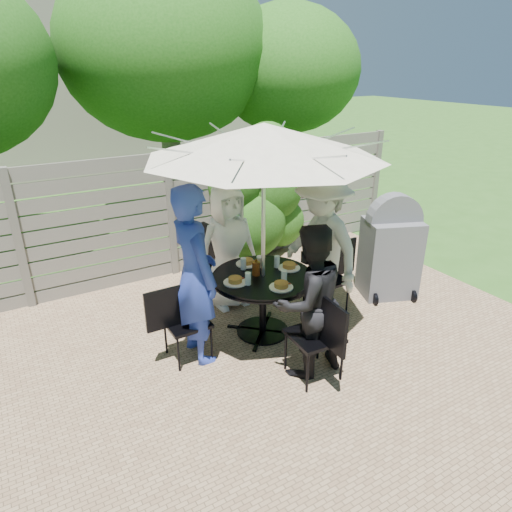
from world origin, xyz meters
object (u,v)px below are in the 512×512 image
patio_table (263,293)px  bbq_grill (390,251)px  person_back (228,247)px  chair_left (187,337)px  chair_right (327,292)px  glass_front (284,276)px  plate_right (289,266)px  glass_right (277,262)px  person_right (321,247)px  plate_front (281,286)px  umbrella (264,141)px  coffee_cup (260,262)px  person_front (308,302)px  glass_left (248,279)px  glass_back (243,264)px  plate_left (235,281)px  person_left (195,276)px  plate_back (247,262)px  chair_front (314,352)px  chair_back (224,280)px

patio_table → bbq_grill: 1.98m
person_back → chair_left: bearing=-139.3°
chair_right → glass_front: chair_right is taller
patio_table → plate_right: bearing=1.3°
person_back → glass_right: bearing=-70.3°
person_right → chair_left: bearing=-90.0°
person_back → plate_front: (0.03, -1.19, -0.03)m
umbrella → coffee_cup: bearing=66.8°
coffee_cup → person_front: bearing=-94.2°
chair_right → glass_left: size_ratio=6.68×
patio_table → glass_back: (-0.11, 0.26, 0.30)m
patio_table → glass_right: (0.26, 0.11, 0.30)m
plate_left → glass_left: size_ratio=1.86×
chair_left → glass_right: size_ratio=6.43×
plate_left → glass_front: size_ratio=1.86×
chair_left → plate_right: 1.42m
coffee_cup → plate_front: bearing=-98.5°
plate_left → glass_back: size_ratio=1.86×
person_right → glass_front: (-0.72, -0.28, -0.10)m
person_back → person_left: person_left is taller
chair_left → person_left: person_left is taller
chair_right → plate_back: bearing=-21.5°
person_front → plate_left: person_front is taller
person_left → plate_back: 0.92m
umbrella → person_left: 1.53m
patio_table → plate_right: plate_right is taller
glass_back → glass_left: same height
umbrella → plate_right: 1.51m
person_right → bbq_grill: (1.15, -0.04, -0.27)m
plate_back → glass_back: 0.15m
chair_left → chair_front: 1.37m
umbrella → plate_right: size_ratio=9.84×
plate_left → plate_right: (0.72, 0.02, 0.00)m
person_back → person_right: 1.18m
glass_left → chair_left: bearing=172.8°
chair_left → glass_left: size_ratio=6.43×
chair_back → person_back: bearing=-6.3°
chair_left → glass_front: (1.08, -0.24, 0.56)m
umbrella → coffee_cup: umbrella is taller
coffee_cup → bbq_grill: bbq_grill is taller
chair_left → glass_left: chair_left is taller
chair_back → chair_left: size_ratio=1.10×
person_left → chair_right: (1.80, 0.04, -0.68)m
person_back → glass_right: 0.77m
plate_back → plate_front: size_ratio=1.00×
patio_table → bbq_grill: size_ratio=0.82×
patio_table → chair_right: 1.00m
patio_table → bbq_grill: bearing=-0.7°
bbq_grill → person_front: bearing=-135.9°
plate_front → glass_right: glass_right is taller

